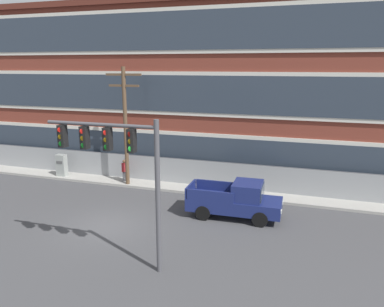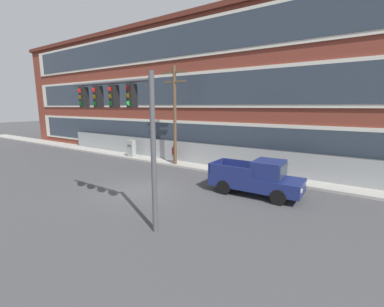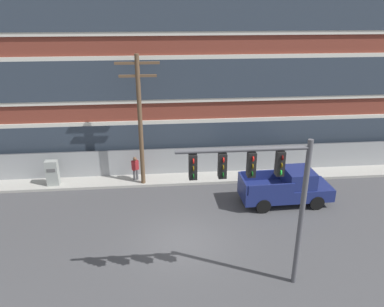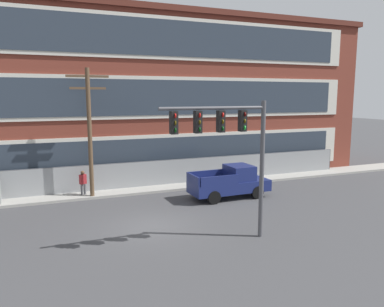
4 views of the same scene
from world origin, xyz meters
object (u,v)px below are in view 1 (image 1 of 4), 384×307
object	(u,v)px
pickup_truck_navy	(236,201)
electrical_cabinet	(62,166)
pedestrian_near_cabinet	(125,170)
utility_pole_near_corner	(125,122)
traffic_signal_mast	(119,158)

from	to	relation	value
pickup_truck_navy	electrical_cabinet	distance (m)	13.93
pickup_truck_navy	pedestrian_near_cabinet	bearing A→B (deg)	157.67
electrical_cabinet	pickup_truck_navy	bearing A→B (deg)	-13.56
pickup_truck_navy	electrical_cabinet	size ratio (longest dim) A/B	2.93
utility_pole_near_corner	electrical_cabinet	bearing A→B (deg)	177.39
traffic_signal_mast	utility_pole_near_corner	size ratio (longest dim) A/B	0.77
utility_pole_near_corner	pickup_truck_navy	bearing A→B (deg)	-20.47
traffic_signal_mast	utility_pole_near_corner	xyz separation A→B (m)	(-4.66, 9.37, -0.11)
traffic_signal_mast	pedestrian_near_cabinet	distance (m)	11.68
utility_pole_near_corner	pedestrian_near_cabinet	size ratio (longest dim) A/B	4.71
utility_pole_near_corner	pedestrian_near_cabinet	bearing A→B (deg)	133.81
utility_pole_near_corner	pedestrian_near_cabinet	xyz separation A→B (m)	(-0.48, 0.50, -3.46)
electrical_cabinet	pedestrian_near_cabinet	size ratio (longest dim) A/B	1.03
utility_pole_near_corner	pedestrian_near_cabinet	world-z (taller)	utility_pole_near_corner
electrical_cabinet	traffic_signal_mast	bearing A→B (deg)	-43.55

